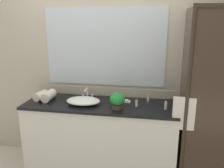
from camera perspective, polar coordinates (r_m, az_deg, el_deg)
wall_back_with_mirror at (r=2.98m, az=-1.70°, el=4.73°), size 4.40×0.06×2.60m
vanity_cabinet at (r=2.95m, az=-2.91°, el=-13.04°), size 1.80×0.58×0.90m
shower_enclosure at (r=2.57m, az=24.85°, el=-4.92°), size 1.20×0.59×2.00m
sink_basin at (r=2.76m, az=-7.10°, el=-4.13°), size 0.40×0.29×0.08m
faucet at (r=2.91m, az=-6.12°, el=-2.80°), size 0.17×0.15×0.15m
potted_plant at (r=2.57m, az=1.34°, el=-4.00°), size 0.17×0.17×0.19m
soap_dish at (r=2.81m, az=3.53°, el=-4.18°), size 0.10×0.07×0.04m
amenity_bottle_lotion at (r=2.86m, az=8.91°, el=-3.46°), size 0.03×0.03×0.08m
amenity_bottle_shampoo at (r=2.66m, az=6.06°, el=-4.66°), size 0.03×0.03×0.10m
amenity_bottle_body_wash at (r=2.64m, az=13.12°, el=-5.20°), size 0.03×0.03×0.09m
rolled_towel_near_edge at (r=3.03m, az=-17.15°, el=-2.72°), size 0.13×0.21×0.10m
rolled_towel_middle at (r=2.97m, az=-15.33°, el=-2.79°), size 0.12×0.24×0.11m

